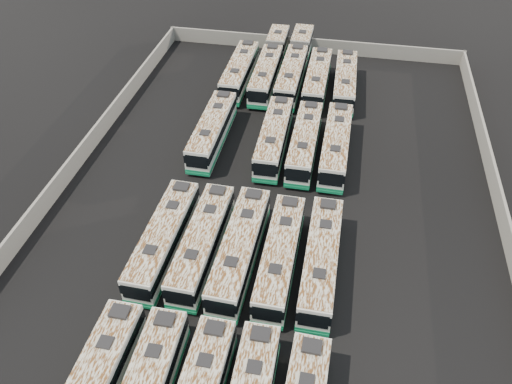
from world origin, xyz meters
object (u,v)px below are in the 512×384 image
bus_midback_right (305,142)px  bus_back_far_right (345,82)px  bus_back_left (270,63)px  bus_midfront_far_left (164,239)px  bus_midback_far_left (212,130)px  bus_midfront_far_right (321,260)px  bus_midback_center (274,137)px  bus_midfront_center (240,249)px  bus_back_far_left (240,72)px  bus_back_right (317,79)px  bus_back_center (295,64)px  bus_midback_far_right (336,145)px  bus_midfront_left (202,243)px  bus_midfront_right (280,256)px

bus_midback_right → bus_back_far_right: bus_back_far_right is taller
bus_midback_right → bus_back_left: bus_back_left is taller
bus_midfront_far_left → bus_midback_right: 20.33m
bus_midback_far_left → bus_midfront_far_right: bearing=-50.4°
bus_midback_far_left → bus_midback_center: bus_midback_far_left is taller
bus_midback_far_left → bus_back_far_right: bearing=45.4°
bus_midfront_far_left → bus_midfront_center: bearing=1.3°
bus_midback_right → bus_back_far_left: bus_back_far_left is taller
bus_back_left → bus_back_far_right: (10.75, -3.31, 0.00)m
bus_midback_far_left → bus_back_right: bus_back_right is taller
bus_midfront_center → bus_midback_right: size_ratio=1.03×
bus_midback_far_left → bus_midback_right: bus_midback_far_left is taller
bus_midfront_far_right → bus_midback_right: 17.48m
bus_midfront_center → bus_midfront_far_right: size_ratio=1.03×
bus_back_center → bus_back_right: bus_back_center is taller
bus_midback_far_left → bus_midback_far_right: size_ratio=0.99×
bus_back_right → bus_midback_far_left: bearing=-126.4°
bus_midfront_left → bus_midback_center: (3.58, 17.42, 0.02)m
bus_midfront_left → bus_midfront_center: bus_midfront_center is taller
bus_midfront_center → bus_back_left: (-3.47, 35.41, -0.05)m
bus_back_center → bus_midback_far_left: bearing=-111.2°
bus_back_far_left → bus_midfront_far_right: bearing=-65.9°
bus_midfront_left → bus_midfront_right: 7.07m
bus_midfront_left → bus_midback_far_left: bearing=102.9°
bus_midfront_far_left → bus_back_far_right: (14.28, 32.13, -0.00)m
bus_back_left → bus_midfront_left: bearing=-90.5°
bus_midback_far_right → bus_midfront_far_right: bearing=-89.7°
bus_midfront_far_left → bus_midfront_center: size_ratio=0.98×
bus_midfront_center → bus_back_far_left: 32.91m
bus_back_center → bus_midback_right: bearing=-78.7°
bus_midfront_left → bus_back_right: bus_back_right is taller
bus_midback_center → bus_back_center: 18.19m
bus_midfront_far_right → bus_midback_far_right: (0.01, 17.19, 0.02)m
bus_midfront_far_left → bus_back_right: 33.72m
bus_back_far_right → bus_back_far_left: bearing=178.5°
bus_midback_right → bus_midfront_center: bearing=-101.8°
bus_midfront_far_left → bus_back_center: (7.07, 35.79, 0.05)m
bus_midback_right → bus_back_far_left: size_ratio=0.97×
bus_midback_center → bus_back_far_left: size_ratio=0.99×
bus_midfront_center → bus_back_left: size_ratio=0.66×
bus_midback_far_right → bus_midfront_far_left: bearing=-128.8°
bus_back_far_left → bus_midfront_left: bearing=-83.4°
bus_midback_far_left → bus_midback_center: 7.24m
bus_midback_center → bus_back_far_left: bus_back_far_left is taller
bus_back_right → bus_midfront_right: bearing=-89.8°
bus_midfront_left → bus_midfront_right: bearing=-0.6°
bus_back_far_left → bus_back_right: bus_back_far_left is taller
bus_midback_far_right → bus_back_center: size_ratio=0.64×
bus_midback_right → bus_back_right: 14.70m
bus_midback_far_right → bus_back_far_right: 14.75m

